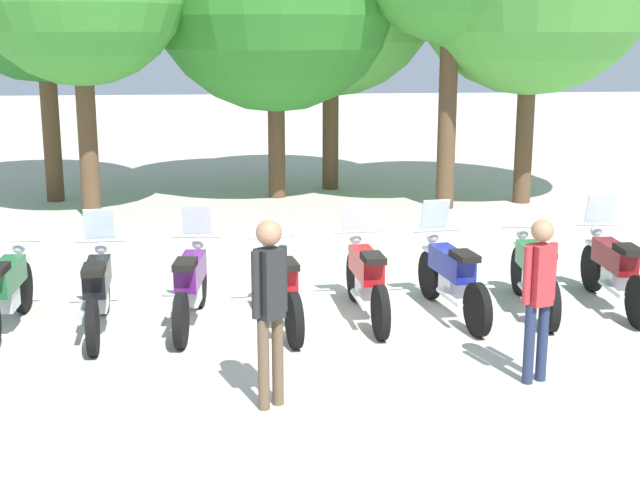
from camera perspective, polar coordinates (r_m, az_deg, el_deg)
The scene contains 11 objects.
ground_plane at distance 11.04m, azimuth 0.23°, elevation -5.15°, with size 80.00×80.00×0.00m, color #BCB7A8.
motorcycle_0 at distance 11.13m, azimuth -19.45°, elevation -3.06°, with size 0.62×2.19×0.99m.
motorcycle_1 at distance 10.83m, azimuth -14.06°, elevation -3.06°, with size 0.62×2.19×1.37m.
motorcycle_2 at distance 10.85m, azimuth -8.28°, elevation -2.76°, with size 0.62×2.19×1.37m.
motorcycle_3 at distance 10.73m, azimuth -2.60°, elevation -2.90°, with size 0.62×2.18×0.99m.
motorcycle_4 at distance 11.02m, azimuth 2.95°, elevation -2.38°, with size 0.62×2.19×1.37m.
motorcycle_5 at distance 11.21m, azimuth 8.40°, elevation -2.24°, with size 0.62×2.18×1.37m.
motorcycle_6 at distance 11.59m, azimuth 13.53°, elevation -2.03°, with size 0.62×2.19×0.99m.
motorcycle_7 at distance 12.02m, azimuth 18.31°, elevation -1.72°, with size 0.62×2.19×1.37m.
person_0 at distance 8.25m, azimuth -3.24°, elevation -3.71°, with size 0.37×0.34×1.82m.
person_1 at distance 9.12m, azimuth 13.85°, elevation -3.03°, with size 0.40×0.29×1.69m.
Camera 1 is at (-0.98, -10.42, 3.49)m, focal length 49.96 mm.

